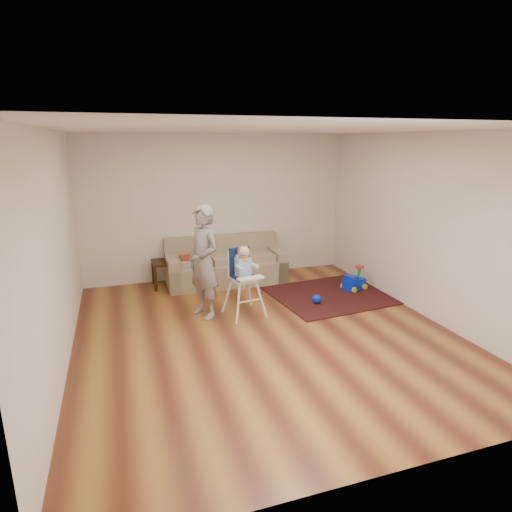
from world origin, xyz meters
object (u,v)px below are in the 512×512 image
object	(u,v)px
ride_on_toy	(354,278)
toy_ball	(317,299)
high_chair	(244,282)
adult	(204,262)
side_table	(166,274)
sofa	(226,261)

from	to	relation	value
ride_on_toy	toy_ball	bearing A→B (deg)	-174.58
ride_on_toy	high_chair	bearing A→B (deg)	173.14
adult	side_table	bearing A→B (deg)	170.60
ride_on_toy	side_table	bearing A→B (deg)	139.63
side_table	toy_ball	world-z (taller)	side_table
high_chair	toy_ball	bearing A→B (deg)	-8.28
ride_on_toy	toy_ball	xyz separation A→B (m)	(-0.93, -0.42, -0.13)
adult	toy_ball	bearing A→B (deg)	62.40
sofa	ride_on_toy	size ratio (longest dim) A/B	5.38
toy_ball	adult	bearing A→B (deg)	176.26
side_table	high_chair	distance (m)	1.97
sofa	toy_ball	world-z (taller)	sofa
sofa	adult	world-z (taller)	adult
sofa	side_table	size ratio (longest dim) A/B	4.54
side_table	ride_on_toy	xyz separation A→B (m)	(3.14, -1.24, -0.02)
ride_on_toy	high_chair	world-z (taller)	high_chair
sofa	adult	bearing A→B (deg)	-114.79
toy_ball	adult	world-z (taller)	adult
toy_ball	sofa	bearing A→B (deg)	125.92
adult	sofa	bearing A→B (deg)	130.42
ride_on_toy	adult	world-z (taller)	adult
toy_ball	adult	xyz separation A→B (m)	(-1.81, 0.12, 0.75)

